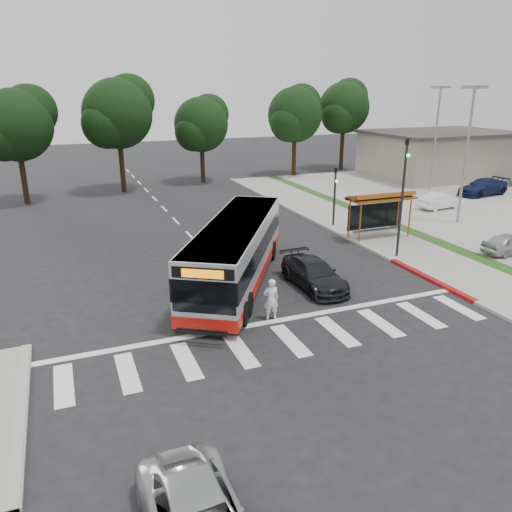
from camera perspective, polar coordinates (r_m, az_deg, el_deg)
ground at (r=23.15m, az=-1.35°, el=-4.15°), size 140.00×140.00×0.00m
sidewalk_east at (r=34.67m, az=11.22°, el=3.43°), size 4.00×40.00×0.12m
curb_east at (r=33.65m, az=8.34°, el=3.16°), size 0.30×40.00×0.15m
curb_east_red at (r=25.92m, az=19.30°, el=-2.51°), size 0.32×6.00×0.15m
parking_lot at (r=43.62m, az=23.26°, el=5.37°), size 18.00×36.00×0.10m
commercial_building at (r=56.63m, az=20.22°, el=10.72°), size 14.00×10.00×4.40m
building_roof_cap at (r=56.40m, az=20.49°, el=13.08°), size 14.60×10.60×0.30m
crosswalk_ladder at (r=18.99m, az=3.97°, el=-9.59°), size 18.00×2.60×0.01m
bus_shelter at (r=31.70m, az=13.97°, el=6.08°), size 4.20×1.60×2.86m
traffic_signal_ne_tall at (r=27.87m, az=16.46°, el=7.38°), size 0.18×0.37×6.50m
traffic_signal_ne_short at (r=33.81m, az=9.01°, el=7.39°), size 0.18×0.37×4.00m
lot_light_front at (r=36.46m, az=23.11°, el=12.42°), size 1.90×0.35×9.01m
lot_light_mid at (r=47.85m, az=19.98°, el=13.96°), size 1.90×0.35×9.01m
tree_ne_a at (r=53.55m, az=4.51°, el=15.89°), size 6.16×5.74×9.30m
tree_ne_b at (r=58.64m, az=10.06°, el=16.44°), size 6.16×5.74×10.02m
tree_north_a at (r=46.45m, az=-15.47°, el=15.53°), size 6.60×6.15×10.17m
tree_north_b at (r=50.03m, az=-6.23°, el=14.81°), size 5.72×5.33×8.43m
tree_north_c at (r=44.24m, az=-25.67°, el=13.46°), size 6.16×5.74×9.30m
transit_bus at (r=23.75m, az=-2.24°, el=0.35°), size 8.26×11.33×3.03m
pedestrian at (r=20.22m, az=1.73°, el=-4.97°), size 0.68×0.48×1.75m
dark_sedan at (r=23.68m, az=6.62°, el=-2.04°), size 1.87×4.50×1.30m
parked_car_0 at (r=31.43m, az=27.01°, el=1.29°), size 3.46×1.53×1.16m
parked_car_1 at (r=41.14m, az=20.32°, el=5.95°), size 3.86×1.75×1.23m
parked_car_3 at (r=47.78m, az=24.51°, el=7.19°), size 5.06×2.55×1.41m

